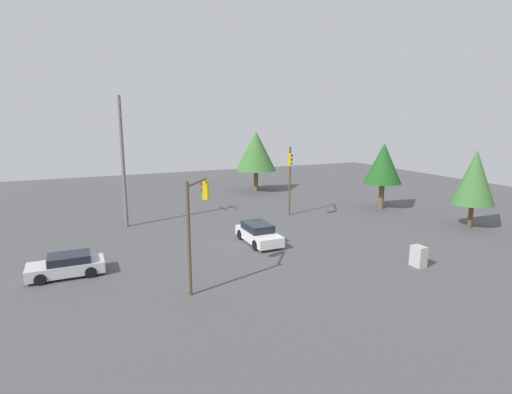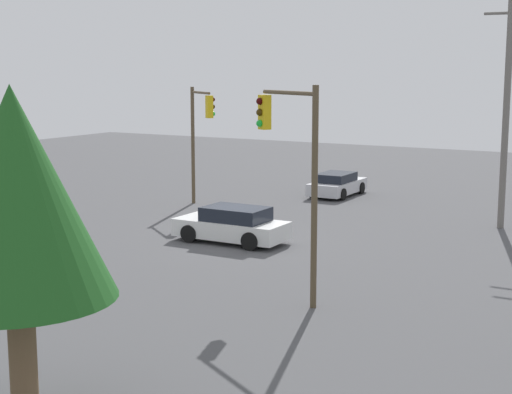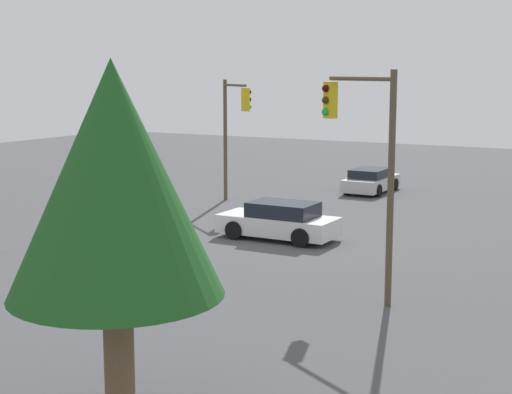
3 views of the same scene
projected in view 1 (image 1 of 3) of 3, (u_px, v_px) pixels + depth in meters
ground_plane at (259, 241)px, 29.17m from camera, size 80.00×80.00×0.00m
sedan_white at (258, 233)px, 28.74m from camera, size 4.47×1.99×1.42m
sedan_silver at (67, 265)px, 22.71m from camera, size 1.93×4.08×1.25m
traffic_signal_main at (196, 214)px, 20.62m from camera, size 2.34×1.87×5.86m
traffic_signal_cross at (290, 171)px, 35.21m from camera, size 2.69×1.70×6.31m
utility_pole_tall at (123, 159)px, 32.10m from camera, size 2.20×0.28×10.61m
electrical_cabinet at (418, 256)px, 24.14m from camera, size 0.86×0.62×1.27m
tree_far at (256, 151)px, 48.21m from camera, size 4.87×4.87×7.31m
tree_corner at (383, 164)px, 38.88m from camera, size 3.63×3.63×6.49m
tree_left at (475, 178)px, 32.10m from camera, size 3.28×3.28×6.36m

